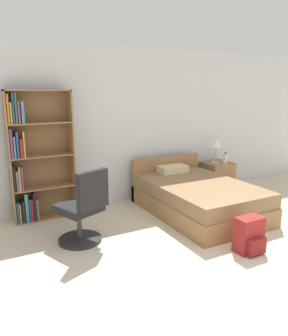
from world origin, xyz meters
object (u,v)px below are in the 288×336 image
bed (196,197)px  table_lamp (216,145)px  nightstand (217,176)px  water_bottle (225,158)px  bookshelf (33,160)px  backpack_red (250,236)px  office_chair (83,210)px

bed → table_lamp: 1.45m
bed → nightstand: bed is taller
water_bottle → bookshelf: bearing=176.4°
nightstand → table_lamp: (-0.07, -0.00, 0.62)m
bed → bookshelf: bearing=158.7°
backpack_red → office_chair: bearing=145.4°
bed → office_chair: size_ratio=2.07×
bed → table_lamp: size_ratio=4.40×
nightstand → backpack_red: 2.55m
office_chair → backpack_red: office_chair is taller
backpack_red → table_lamp: bearing=59.5°
bookshelf → table_lamp: bearing=-1.8°
water_bottle → table_lamp: bearing=141.1°
water_bottle → backpack_red: bearing=-124.7°
bookshelf → backpack_red: bearing=-47.9°
office_chair → nightstand: size_ratio=1.80×
nightstand → water_bottle: 0.40m
table_lamp → bed: bearing=-142.6°
nightstand → backpack_red: (-1.34, -2.16, -0.07)m
backpack_red → nightstand: bearing=58.2°
bed → office_chair: (-1.92, -0.22, 0.18)m
office_chair → table_lamp: 3.15m
nightstand → backpack_red: bearing=-121.8°
office_chair → backpack_red: size_ratio=2.26×
table_lamp → water_bottle: (0.14, -0.11, -0.25)m
bed → water_bottle: bearing=29.9°
bed → office_chair: 1.94m
bookshelf → nightstand: bookshelf is taller
bed → office_chair: office_chair is taller
nightstand → water_bottle: size_ratio=2.63×
office_chair → backpack_red: (1.68, -1.15, -0.23)m
table_lamp → water_bottle: 0.31m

